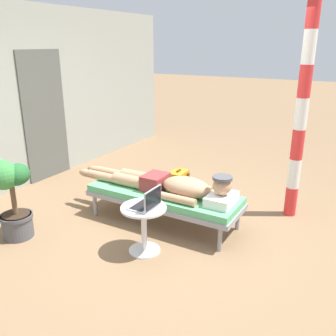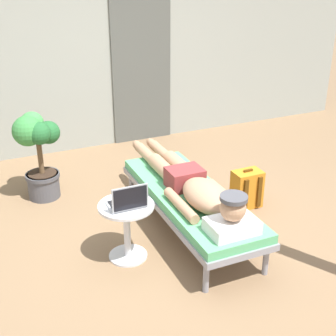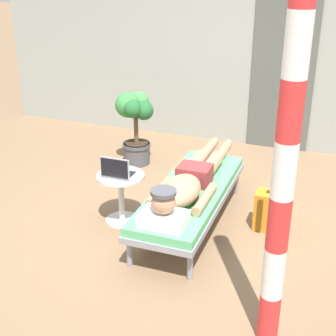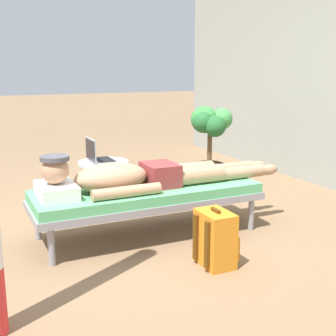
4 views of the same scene
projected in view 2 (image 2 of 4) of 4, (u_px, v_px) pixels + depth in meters
The scene contains 9 objects.
ground_plane at pixel (177, 239), 4.46m from camera, with size 40.00×40.00×0.00m, color #846647.
house_wall_back at pixel (104, 45), 6.19m from camera, with size 7.60×0.20×2.70m, color #999E93.
house_door_panel at pixel (142, 68), 6.42m from camera, with size 0.84×0.03×2.04m, color #545651.
lounge_chair at pixel (190, 199), 4.46m from camera, with size 0.66×1.93×0.42m.
person_reclining at pixel (194, 186), 4.32m from camera, with size 0.53×2.17×0.33m.
side_table at pixel (127, 222), 4.06m from camera, with size 0.48×0.48×0.52m.
laptop at pixel (128, 201), 3.93m from camera, with size 0.31×0.24×0.23m.
backpack at pixel (246, 189), 4.97m from camera, with size 0.30×0.26×0.42m.
potted_plant at pixel (38, 149), 5.00m from camera, with size 0.49×0.52×0.95m.
Camera 2 is at (-1.61, -3.41, 2.47)m, focal length 50.68 mm.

